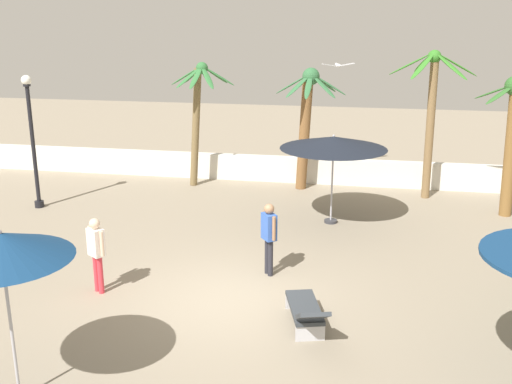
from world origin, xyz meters
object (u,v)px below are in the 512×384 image
Objects in this scene: palm_tree_2 at (432,105)px; patio_umbrella_3 at (1,247)px; guest_0 at (269,232)px; lounge_chair_0 at (307,311)px; patio_umbrella_2 at (334,143)px; palm_tree_3 at (307,113)px; lamp_post_0 at (32,138)px; guest_1 at (96,248)px; palm_tree_1 at (198,106)px; palm_tree_0 at (512,131)px; seagull_0 at (338,65)px.

patio_umbrella_3 is at bearing -119.81° from palm_tree_2.
lounge_chair_0 is at bearing -64.82° from guest_0.
patio_umbrella_2 is 0.73× the size of palm_tree_3.
patio_umbrella_3 is at bearing -62.10° from lamp_post_0.
palm_tree_3 is 2.12× the size of lounge_chair_0.
guest_1 reaches higher than lounge_chair_0.
patio_umbrella_3 is 5.58m from lounge_chair_0.
palm_tree_1 is at bearing 146.95° from patio_umbrella_2.
palm_tree_0 is at bearing -16.24° from palm_tree_3.
lamp_post_0 is 6.97m from guest_1.
patio_umbrella_2 is 0.70× the size of palm_tree_1.
palm_tree_1 is 5.27m from seagull_0.
palm_tree_2 is at bearing 60.19° from patio_umbrella_3.
palm_tree_3 reaches higher than seagull_0.
patio_umbrella_2 is 5.26m from palm_tree_0.
palm_tree_3 reaches higher than lounge_chair_0.
guest_0 is at bearing -138.12° from palm_tree_0.
guest_1 is (-7.48, -8.57, -2.02)m from palm_tree_2.
guest_1 is at bearing -155.39° from guest_0.
palm_tree_0 is 1.01× the size of lamp_post_0.
palm_tree_0 is 0.97× the size of palm_tree_1.
palm_tree_1 is at bearing 171.36° from palm_tree_0.
palm_tree_3 is 2.40× the size of guest_0.
patio_umbrella_2 is at bearing -71.93° from palm_tree_3.
lamp_post_0 is (-11.89, -3.30, -0.83)m from palm_tree_2.
lamp_post_0 reaches higher than guest_1.
guest_1 is (-4.62, -5.49, -1.33)m from patio_umbrella_2.
guest_1 is at bearing 95.89° from patio_umbrella_3.
patio_umbrella_2 is at bearing -33.05° from palm_tree_1.
seagull_0 reaches higher than guest_0.
lounge_chair_0 is (4.19, 2.99, -2.15)m from patio_umbrella_3.
palm_tree_2 is 1.15× the size of palm_tree_3.
palm_tree_0 is 6.36m from palm_tree_3.
lounge_chair_0 is at bearing -10.02° from guest_1.
palm_tree_1 reaches higher than lounge_chair_0.
seagull_0 is (-3.10, 2.39, 1.00)m from palm_tree_2.
palm_tree_2 reaches higher than guest_1.
palm_tree_0 is (5.00, 1.62, 0.21)m from patio_umbrella_2.
lounge_chair_0 is at bearing 35.45° from patio_umbrella_3.
guest_0 is 1.02× the size of guest_1.
palm_tree_2 is at bearing -4.59° from palm_tree_3.
palm_tree_3 reaches higher than patio_umbrella_2.
palm_tree_1 is at bearing -175.41° from palm_tree_3.
patio_umbrella_2 is 1.76× the size of guest_0.
lamp_post_0 is at bearing 129.92° from guest_1.
patio_umbrella_2 is at bearing 65.50° from patio_umbrella_3.
palm_tree_0 reaches higher than patio_umbrella_2.
lamp_post_0 reaches higher than patio_umbrella_3.
guest_1 is at bearing -111.56° from palm_tree_3.
lounge_chair_0 is at bearing -83.69° from palm_tree_3.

